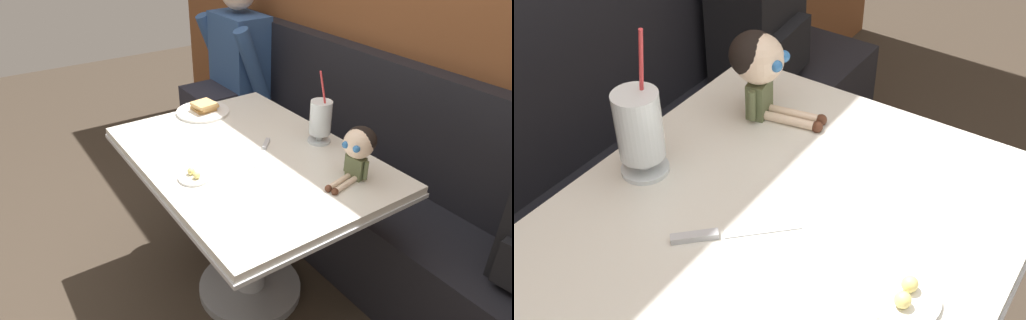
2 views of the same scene
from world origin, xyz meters
TOP-DOWN VIEW (x-y plane):
  - ground_plane at (0.00, 0.00)m, footprint 8.00×8.00m
  - wood_panel_wall at (0.00, 1.05)m, footprint 4.40×0.08m
  - booth_bench at (0.00, 0.81)m, footprint 2.60×0.48m
  - diner_table at (0.00, 0.18)m, footprint 1.11×0.81m
  - toast_plate at (-0.46, 0.22)m, footprint 0.25×0.25m
  - milkshake_glass at (0.07, 0.48)m, footprint 0.10×0.10m
  - butter_saucer at (0.05, -0.08)m, footprint 0.12×0.12m
  - butter_knife at (-0.00, 0.26)m, footprint 0.18×0.18m
  - seated_doll at (0.36, 0.41)m, footprint 0.13×0.23m
  - diner_patron at (-1.07, 0.76)m, footprint 0.55×0.48m

SIDE VIEW (x-z plane):
  - ground_plane at x=0.00m, z-range 0.00..0.00m
  - booth_bench at x=0.00m, z-range -0.17..0.83m
  - diner_table at x=0.00m, z-range 0.17..0.91m
  - diner_patron at x=-1.07m, z-range 0.34..1.15m
  - butter_knife at x=0.00m, z-range 0.74..0.75m
  - butter_saucer at x=0.05m, z-range 0.73..0.77m
  - toast_plate at x=-0.46m, z-range 0.73..0.78m
  - milkshake_glass at x=0.07m, z-range 0.68..1.00m
  - seated_doll at x=0.36m, z-range 0.77..0.97m
  - wood_panel_wall at x=0.00m, z-range 0.00..2.40m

